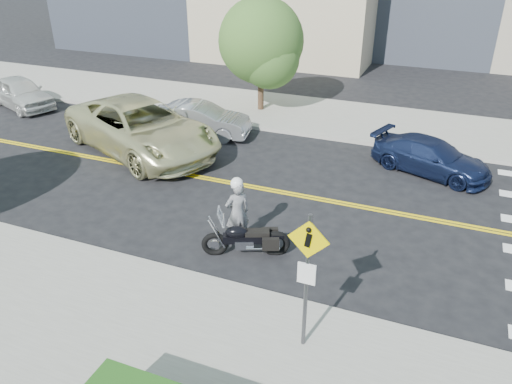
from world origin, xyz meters
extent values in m
plane|color=black|center=(0.00, 0.00, 0.00)|extent=(120.00, 120.00, 0.00)
cube|color=#9E9B91|center=(0.00, -7.50, 0.07)|extent=(60.00, 5.00, 0.15)
cube|color=#9E9B91|center=(0.00, 7.50, 0.07)|extent=(60.00, 5.00, 0.15)
cylinder|color=#4C4C51|center=(4.20, -6.30, 1.65)|extent=(0.08, 0.08, 3.00)
cube|color=#F9D800|center=(4.20, -6.33, 2.65)|extent=(0.78, 0.03, 0.78)
cube|color=white|center=(4.20, -6.33, 1.90)|extent=(0.35, 0.03, 0.45)
imported|color=silver|center=(1.40, -3.21, 0.92)|extent=(0.79, 0.78, 1.83)
sphere|color=white|center=(1.40, -3.21, 1.79)|extent=(0.33, 0.33, 0.33)
imported|color=beige|center=(-4.52, 1.25, 0.96)|extent=(7.65, 5.74, 1.93)
imported|color=silver|center=(-12.91, 3.70, 0.72)|extent=(4.54, 3.09, 1.43)
imported|color=#9EA1A6|center=(-3.27, 3.52, 0.68)|extent=(4.33, 2.13, 1.36)
imported|color=#182449|center=(5.82, 3.35, 0.60)|extent=(4.43, 2.95, 1.19)
cylinder|color=#382619|center=(-2.05, 7.29, 2.09)|extent=(0.27, 0.27, 4.17)
sphere|color=#38611E|center=(-2.05, 7.29, 3.25)|extent=(3.75, 3.75, 3.75)
camera|label=1|loc=(6.11, -13.60, 7.52)|focal=35.00mm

